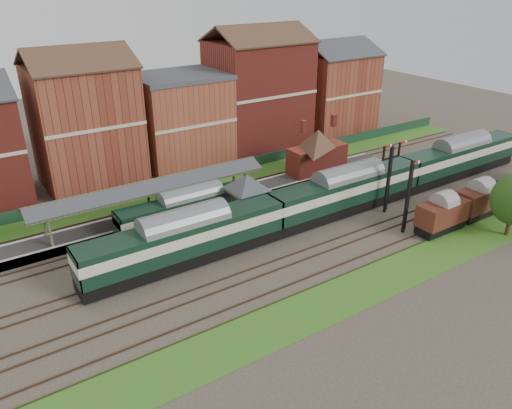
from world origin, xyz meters
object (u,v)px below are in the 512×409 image
goods_van_a (442,214)px  signal_box (247,199)px  semaphore_bracket (389,174)px  dmu_train (347,190)px  platform_railcar (192,208)px

goods_van_a → signal_box: bearing=143.3°
signal_box → goods_van_a: signal_box is taller
signal_box → semaphore_bracket: bearing=-20.9°
dmu_train → goods_van_a: dmu_train is taller
platform_railcar → goods_van_a: platform_railcar is taller
platform_railcar → goods_van_a: size_ratio=2.85×
signal_box → dmu_train: (11.31, -3.25, -0.48)m
platform_railcar → signal_box: bearing=-33.1°
dmu_train → platform_railcar: bearing=158.3°
semaphore_bracket → goods_van_a: 7.15m
signal_box → semaphore_bracket: 16.16m
dmu_train → signal_box: bearing=164.0°
signal_box → platform_railcar: (-4.99, 3.25, -0.97)m
semaphore_bracket → goods_van_a: bearing=-77.9°
semaphore_bracket → platform_railcar: size_ratio=0.50×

